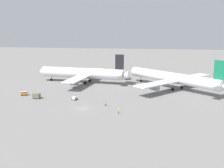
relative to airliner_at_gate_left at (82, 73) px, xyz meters
name	(u,v)px	position (x,y,z in m)	size (l,w,h in m)	color
ground_plane	(84,108)	(13.29, -45.26, -4.98)	(600.00, 600.00, 0.00)	slate
airliner_at_gate_left	(82,73)	(0.00, 0.00, 0.00)	(50.32, 45.58, 15.37)	silver
airliner_being_pushed	(173,78)	(46.11, -7.27, 0.21)	(45.73, 42.17, 15.56)	white
pushback_tug	(125,77)	(21.14, 13.82, -3.77)	(7.51, 6.58, 2.88)	gray
gse_gpu_cart_small	(75,98)	(6.60, -34.64, -4.19)	(2.04, 2.41, 1.90)	silver
gse_container_dolly_flat	(36,96)	(-9.42, -35.11, -3.81)	(3.22, 2.23, 2.15)	slate
gse_baggage_cart_trailing	(24,93)	(-16.98, -31.07, -4.12)	(3.10, 2.38, 1.71)	orange
ground_crew_wing_walker_right	(105,103)	(20.31, -40.68, -4.11)	(0.36, 0.36, 1.68)	black
ground_crew_ramp_agent_by_cones	(118,111)	(26.40, -49.05, -4.07)	(0.36, 0.36, 1.75)	#4C4C51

